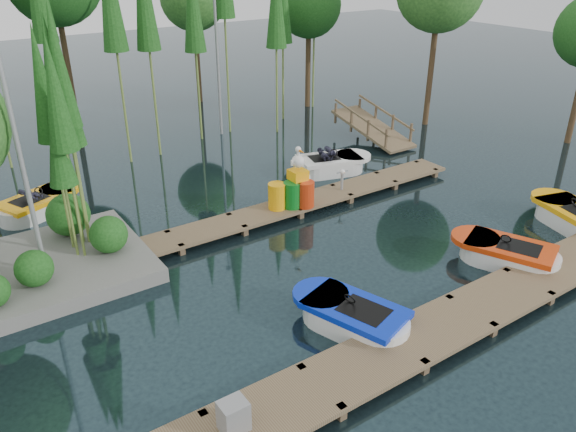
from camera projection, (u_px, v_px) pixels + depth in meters
ground_plane at (283, 264)px, 15.17m from camera, size 90.00×90.00×0.00m
near_dock at (402, 346)px, 11.72m from camera, size 18.00×1.50×0.50m
far_dock at (265, 214)px, 17.42m from camera, size 15.00×1.20×0.50m
lamp_island at (12, 122)px, 12.37m from camera, size 0.30×0.30×7.25m
lamp_rear at (216, 36)px, 23.46m from camera, size 0.30×0.30×7.25m
ramp at (372, 127)px, 24.27m from camera, size 1.50×3.94×1.49m
boat_blue at (352, 318)px, 12.54m from camera, size 2.12×3.13×0.97m
boat_red at (507, 255)px, 15.05m from camera, size 2.33×3.14×0.97m
boat_yellow_near at (574, 218)px, 16.99m from camera, size 2.08×3.24×1.01m
boat_yellow_far at (38, 205)px, 17.83m from camera, size 3.07×2.30×1.40m
boat_white_far at (331, 165)px, 21.00m from camera, size 3.19×2.06×1.39m
utility_cabinet at (234, 416)px, 9.54m from camera, size 0.48×0.40×0.58m
yellow_barrel at (277, 196)px, 17.43m from camera, size 0.55×0.55×0.83m
drum_cluster at (299, 188)px, 17.63m from camera, size 1.12×1.02×1.93m
seagull_post at (342, 176)px, 18.71m from camera, size 0.46×0.25×0.74m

